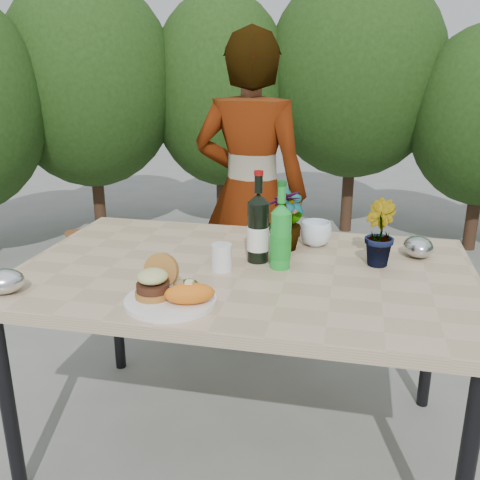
% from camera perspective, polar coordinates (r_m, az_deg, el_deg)
% --- Properties ---
extents(ground, '(80.00, 80.00, 0.00)m').
position_cam_1_polar(ground, '(2.29, 0.46, -20.77)').
color(ground, slate).
rests_on(ground, ground).
extents(patio_table, '(1.60, 1.00, 0.75)m').
position_cam_1_polar(patio_table, '(1.93, 0.51, -4.57)').
color(patio_table, tan).
rests_on(patio_table, ground).
extents(shrub_hedge, '(6.88, 5.14, 2.20)m').
position_cam_1_polar(shrub_hedge, '(3.46, 9.76, 13.89)').
color(shrub_hedge, '#382316').
rests_on(shrub_hedge, ground).
extents(dinner_plate, '(0.28, 0.28, 0.01)m').
position_cam_1_polar(dinner_plate, '(1.64, -7.41, -6.42)').
color(dinner_plate, white).
rests_on(dinner_plate, patio_table).
extents(burger_stack, '(0.11, 0.16, 0.11)m').
position_cam_1_polar(burger_stack, '(1.66, -9.06, -4.29)').
color(burger_stack, '#B7722D').
rests_on(burger_stack, dinner_plate).
extents(sweet_potato, '(0.17, 0.12, 0.06)m').
position_cam_1_polar(sweet_potato, '(1.59, -5.39, -5.71)').
color(sweet_potato, orange).
rests_on(sweet_potato, dinner_plate).
extents(grilled_veg, '(0.08, 0.05, 0.03)m').
position_cam_1_polar(grilled_veg, '(1.71, -5.85, -4.61)').
color(grilled_veg, olive).
rests_on(grilled_veg, dinner_plate).
extents(wine_bottle, '(0.08, 0.08, 0.34)m').
position_cam_1_polar(wine_bottle, '(1.93, 1.94, 1.20)').
color(wine_bottle, black).
rests_on(wine_bottle, patio_table).
extents(sparkling_water, '(0.08, 0.08, 0.31)m').
position_cam_1_polar(sparkling_water, '(1.87, 4.36, 0.34)').
color(sparkling_water, green).
rests_on(sparkling_water, patio_table).
extents(plastic_cup, '(0.07, 0.07, 0.09)m').
position_cam_1_polar(plastic_cup, '(1.87, -1.96, -1.85)').
color(plastic_cup, white).
rests_on(plastic_cup, patio_table).
extents(seedling_left, '(0.15, 0.15, 0.24)m').
position_cam_1_polar(seedling_left, '(2.08, 5.42, 2.32)').
color(seedling_left, '#2C6021').
rests_on(seedling_left, patio_table).
extents(seedling_mid, '(0.15, 0.16, 0.24)m').
position_cam_1_polar(seedling_mid, '(1.97, 14.53, 0.75)').
color(seedling_mid, '#27521C').
rests_on(seedling_mid, patio_table).
extents(seedling_right, '(0.19, 0.19, 0.24)m').
position_cam_1_polar(seedling_right, '(2.07, 4.78, 2.15)').
color(seedling_right, '#235A1E').
rests_on(seedling_right, patio_table).
extents(blue_bowl, '(0.16, 0.16, 0.10)m').
position_cam_1_polar(blue_bowl, '(2.14, 8.07, 0.68)').
color(blue_bowl, white).
rests_on(blue_bowl, patio_table).
extents(foil_packet_left, '(0.16, 0.14, 0.08)m').
position_cam_1_polar(foil_packet_left, '(1.85, -23.94, -4.05)').
color(foil_packet_left, silver).
rests_on(foil_packet_left, patio_table).
extents(foil_packet_right, '(0.13, 0.15, 0.08)m').
position_cam_1_polar(foil_packet_right, '(2.11, 18.47, -0.70)').
color(foil_packet_right, '#B0B3B7').
rests_on(foil_packet_right, patio_table).
extents(person, '(0.61, 0.42, 1.61)m').
position_cam_1_polar(person, '(2.74, 1.14, 4.90)').
color(person, '#925D49').
rests_on(person, ground).
extents(terracotta_pot, '(0.17, 0.17, 0.14)m').
position_cam_1_polar(terracotta_pot, '(4.57, -17.07, 0.02)').
color(terracotta_pot, '#A25729').
rests_on(terracotta_pot, ground).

